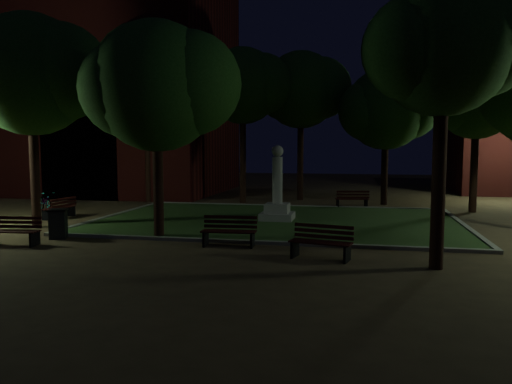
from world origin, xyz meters
The scene contains 21 objects.
ground centered at (0.00, 0.00, 0.00)m, with size 80.00×80.00×0.00m, color #4D3B25.
lawn centered at (0.00, 2.00, 0.04)m, with size 15.00×10.00×0.08m, color #2F5120.
lawn_kerb centered at (0.00, 2.00, 0.06)m, with size 15.40×10.40×0.12m.
monument centered at (0.00, 2.00, 0.96)m, with size 1.40×1.40×3.20m.
building_main centered at (-15.86, 13.79, 7.38)m, with size 20.00×12.00×15.00m.
tree_west centered at (-9.08, -1.49, 6.01)m, with size 5.81×4.75×8.39m.
tree_north_wl centered at (-2.98, 8.69, 6.62)m, with size 5.27×4.30×8.78m.
tree_north_er centered at (4.92, 9.28, 5.26)m, with size 5.48×4.48×7.51m.
tree_ne centered at (9.03, 6.92, 5.49)m, with size 4.74×3.87×7.43m.
tree_se centered at (5.53, -5.40, 5.76)m, with size 4.40×3.59×7.58m.
tree_nw centered at (-8.44, 8.07, 7.32)m, with size 7.29×5.95×10.30m.
tree_far_north centered at (0.08, 10.86, 6.56)m, with size 5.60×4.57×8.85m.
tree_extra centered at (-3.43, -2.57, 5.30)m, with size 5.56×4.54×7.58m.
lamppost_nw centered at (-12.87, 10.78, 2.91)m, with size 1.18×0.28×4.11m.
bench_near_left centered at (-0.68, -3.59, 0.46)m, with size 1.80×0.72×0.97m.
bench_near_right centered at (2.38, -4.85, 0.46)m, with size 1.87×1.00×0.97m.
bench_west_near centered at (-7.64, -4.85, 0.43)m, with size 1.74×0.76×0.92m.
bench_left_side centered at (-9.72, 0.96, 0.44)m, with size 0.75×1.75×0.93m.
bench_far_side centered at (3.11, 7.37, 0.44)m, with size 1.79×0.92×0.93m.
trash_bin centered at (-6.92, -3.48, 0.53)m, with size 0.79×0.79×1.04m.
bicycle centered at (-12.00, 3.21, 0.47)m, with size 0.63×1.80×0.95m, color black.
Camera 1 is at (3.37, -19.07, 3.24)m, focal length 35.00 mm.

